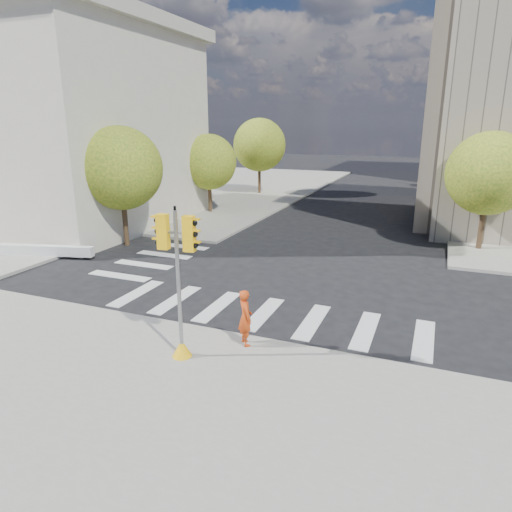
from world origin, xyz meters
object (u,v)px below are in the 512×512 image
(lamp_far, at_px, (479,146))
(planter_wall, at_px, (36,250))
(lamp_near, at_px, (494,158))
(traffic_signal, at_px, (179,296))
(photographer, at_px, (245,317))

(lamp_far, xyz_separation_m, planter_wall, (-21.21, -27.71, -4.18))
(planter_wall, bearing_deg, lamp_near, 17.66)
(traffic_signal, height_order, planter_wall, traffic_signal)
(lamp_near, relative_size, planter_wall, 1.35)
(lamp_far, distance_m, traffic_signal, 35.24)
(lamp_near, height_order, traffic_signal, lamp_near)
(traffic_signal, bearing_deg, lamp_near, 61.24)
(lamp_far, bearing_deg, lamp_near, -90.00)
(photographer, height_order, planter_wall, photographer)
(lamp_near, xyz_separation_m, photographer, (-7.67, -18.60, -3.57))
(lamp_far, xyz_separation_m, photographer, (-7.67, -32.60, -3.57))
(lamp_near, relative_size, photographer, 4.71)
(photographer, bearing_deg, lamp_far, -54.81)
(lamp_near, distance_m, planter_wall, 25.60)
(lamp_far, bearing_deg, planter_wall, -127.43)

